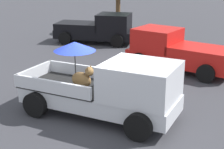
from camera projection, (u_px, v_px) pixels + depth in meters
ground_plane at (99, 115)px, 10.98m from camera, size 80.00×80.00×0.00m
pickup_truck_main at (111, 88)px, 10.48m from camera, size 5.13×2.45×2.35m
pickup_truck_red at (98, 29)px, 20.71m from camera, size 5.04×2.83×1.80m
pickup_truck_far at (176, 51)px, 15.45m from camera, size 5.08×2.96×1.80m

